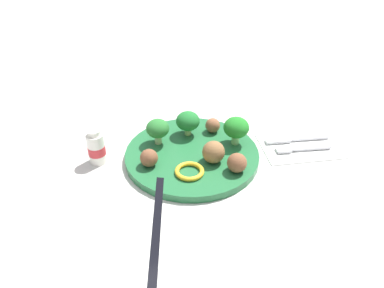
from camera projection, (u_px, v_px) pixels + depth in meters
ground_plane at (192, 158)px, 0.81m from camera, size 4.00×4.00×0.00m
plate at (192, 155)px, 0.80m from camera, size 0.28×0.28×0.02m
broccoli_floret_mid_right at (188, 121)px, 0.84m from camera, size 0.05×0.05×0.06m
broccoli_floret_mid_left at (158, 129)px, 0.81m from camera, size 0.05×0.05×0.06m
broccoli_floret_front_right at (236, 128)px, 0.80m from camera, size 0.05×0.05×0.06m
meatball_front_left at (149, 158)px, 0.75m from camera, size 0.04×0.04×0.04m
meatball_mid_right at (214, 152)px, 0.76m from camera, size 0.05×0.05×0.05m
meatball_mid_left at (237, 163)px, 0.74m from camera, size 0.04×0.04×0.04m
meatball_front_right at (213, 125)px, 0.86m from camera, size 0.03×0.03×0.03m
pepper_ring_near_rim at (189, 171)px, 0.74m from camera, size 0.08×0.08×0.01m
napkin at (300, 145)px, 0.84m from camera, size 0.18×0.14×0.01m
fork at (300, 148)px, 0.83m from camera, size 0.12×0.03×0.01m
knife at (294, 139)px, 0.85m from camera, size 0.15×0.03×0.01m
yogurt_bottle at (96, 148)px, 0.78m from camera, size 0.04×0.04×0.08m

